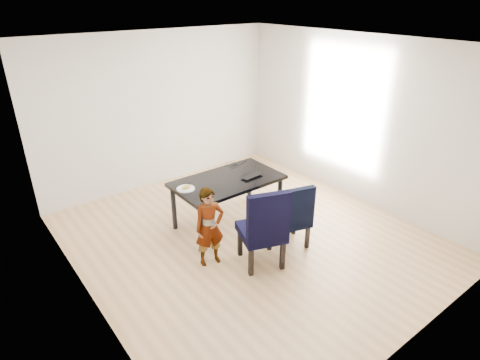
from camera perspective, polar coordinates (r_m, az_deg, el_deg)
floor at (r=5.91m, az=1.20°, el=-8.17°), size 4.50×5.00×0.01m
ceiling at (r=4.97m, az=1.49°, el=18.92°), size 4.50×5.00×0.01m
wall_back at (r=7.31m, az=-11.30°, el=9.68°), size 4.50×0.01×2.70m
wall_front at (r=3.88m, az=25.43°, el=-6.79°), size 4.50×0.01×2.70m
wall_left at (r=4.36m, az=-22.41°, el=-2.68°), size 0.01×5.00×2.70m
wall_right at (r=6.87m, az=16.28°, el=8.15°), size 0.01×5.00×2.70m
dining_table at (r=6.06m, az=-1.74°, el=-3.11°), size 1.60×0.90×0.75m
chair_left at (r=5.13m, az=3.05°, el=-6.45°), size 0.70×0.71×1.12m
chair_right at (r=5.58m, az=7.16°, el=-4.81°), size 0.57×0.59×0.95m
child at (r=5.14m, az=-4.35°, el=-6.69°), size 0.44×0.33×1.08m
plate at (r=5.64m, az=-7.73°, el=-1.24°), size 0.34×0.34×0.01m
sandwich at (r=5.62m, az=-7.66°, el=-0.96°), size 0.15×0.08×0.06m
laptop at (r=6.00m, az=1.39°, el=0.72°), size 0.36×0.25×0.03m
cable_tangle at (r=6.33m, az=-0.78°, el=1.98°), size 0.17×0.17×0.01m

